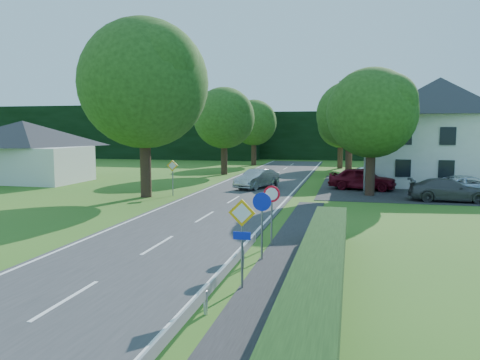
% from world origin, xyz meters
% --- Properties ---
extents(road, '(7.00, 80.00, 0.04)m').
position_xyz_m(road, '(0.00, 20.00, 0.02)').
color(road, '#333335').
rests_on(road, ground).
extents(parking_pad, '(14.00, 16.00, 0.04)m').
position_xyz_m(parking_pad, '(12.00, 33.00, 0.02)').
color(parking_pad, black).
rests_on(parking_pad, ground).
extents(line_edge_left, '(0.12, 80.00, 0.01)m').
position_xyz_m(line_edge_left, '(-3.25, 20.00, 0.04)').
color(line_edge_left, white).
rests_on(line_edge_left, road).
extents(line_edge_right, '(0.12, 80.00, 0.01)m').
position_xyz_m(line_edge_right, '(3.25, 20.00, 0.04)').
color(line_edge_right, white).
rests_on(line_edge_right, road).
extents(line_centre, '(0.12, 80.00, 0.01)m').
position_xyz_m(line_centre, '(0.00, 20.00, 0.04)').
color(line_centre, white).
rests_on(line_centre, road).
extents(tree_main, '(9.40, 9.40, 11.64)m').
position_xyz_m(tree_main, '(-6.00, 24.00, 5.82)').
color(tree_main, '#224314').
rests_on(tree_main, ground).
extents(tree_left_far, '(7.00, 7.00, 8.58)m').
position_xyz_m(tree_left_far, '(-5.00, 40.00, 4.29)').
color(tree_left_far, '#224314').
rests_on(tree_left_far, ground).
extents(tree_right_far, '(7.40, 7.40, 9.09)m').
position_xyz_m(tree_right_far, '(7.00, 42.00, 4.54)').
color(tree_right_far, '#224314').
rests_on(tree_right_far, ground).
extents(tree_left_back, '(6.60, 6.60, 8.07)m').
position_xyz_m(tree_left_back, '(-4.50, 52.00, 4.04)').
color(tree_left_back, '#224314').
rests_on(tree_left_back, ground).
extents(tree_right_back, '(6.20, 6.20, 7.56)m').
position_xyz_m(tree_right_back, '(6.00, 50.00, 3.78)').
color(tree_right_back, '#224314').
rests_on(tree_right_back, ground).
extents(tree_right_mid, '(7.00, 7.00, 8.58)m').
position_xyz_m(tree_right_mid, '(8.50, 28.00, 4.29)').
color(tree_right_mid, '#224314').
rests_on(tree_right_mid, ground).
extents(treeline_left, '(44.00, 6.00, 8.00)m').
position_xyz_m(treeline_left, '(-28.00, 62.00, 4.00)').
color(treeline_left, black).
rests_on(treeline_left, ground).
extents(treeline_right, '(30.00, 5.00, 7.00)m').
position_xyz_m(treeline_right, '(8.00, 66.00, 3.50)').
color(treeline_right, black).
rests_on(treeline_right, ground).
extents(bungalow_left, '(11.00, 6.50, 5.20)m').
position_xyz_m(bungalow_left, '(-20.00, 30.00, 2.71)').
color(bungalow_left, silver).
rests_on(bungalow_left, ground).
extents(house_white, '(10.60, 8.40, 8.60)m').
position_xyz_m(house_white, '(14.00, 36.00, 4.41)').
color(house_white, white).
rests_on(house_white, ground).
extents(streetlight, '(2.03, 0.18, 8.00)m').
position_xyz_m(streetlight, '(8.06, 30.00, 4.46)').
color(streetlight, gray).
rests_on(streetlight, ground).
extents(sign_priority_right, '(0.78, 0.09, 2.59)m').
position_xyz_m(sign_priority_right, '(4.30, 7.98, 1.80)').
color(sign_priority_right, gray).
rests_on(sign_priority_right, ground).
extents(sign_roundabout, '(0.64, 0.08, 2.37)m').
position_xyz_m(sign_roundabout, '(4.30, 10.98, 1.67)').
color(sign_roundabout, gray).
rests_on(sign_roundabout, ground).
extents(sign_speed_limit, '(0.64, 0.11, 2.37)m').
position_xyz_m(sign_speed_limit, '(4.30, 12.97, 1.77)').
color(sign_speed_limit, gray).
rests_on(sign_speed_limit, ground).
extents(sign_priority_left, '(0.78, 0.09, 2.44)m').
position_xyz_m(sign_priority_left, '(-4.50, 24.98, 1.72)').
color(sign_priority_left, gray).
rests_on(sign_priority_left, ground).
extents(moving_car, '(2.94, 4.58, 1.43)m').
position_xyz_m(moving_car, '(0.30, 30.01, 0.75)').
color(moving_car, '#A6A6AB').
rests_on(moving_car, road).
extents(motorcycle, '(1.06, 1.93, 0.96)m').
position_xyz_m(motorcycle, '(1.80, 29.76, 0.52)').
color(motorcycle, black).
rests_on(motorcycle, road).
extents(parked_car_red, '(5.11, 2.85, 1.64)m').
position_xyz_m(parked_car_red, '(8.06, 30.92, 0.86)').
color(parked_car_red, maroon).
rests_on(parked_car_red, parking_pad).
extents(parked_car_silver_a, '(4.51, 2.67, 1.40)m').
position_xyz_m(parked_car_silver_a, '(9.09, 34.33, 0.74)').
color(parked_car_silver_a, '#B7B8BC').
rests_on(parked_car_silver_a, parking_pad).
extents(parked_car_grey, '(4.81, 1.97, 1.39)m').
position_xyz_m(parked_car_grey, '(13.20, 26.50, 0.74)').
color(parked_car_grey, '#4A4A4F').
rests_on(parked_car_grey, parking_pad).
extents(parked_car_silver_b, '(5.55, 4.65, 1.41)m').
position_xyz_m(parked_car_silver_b, '(14.75, 28.86, 0.75)').
color(parked_car_silver_b, silver).
rests_on(parked_car_silver_b, parking_pad).
extents(parasol, '(2.92, 2.95, 2.08)m').
position_xyz_m(parasol, '(9.18, 35.00, 1.08)').
color(parasol, red).
rests_on(parasol, parking_pad).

